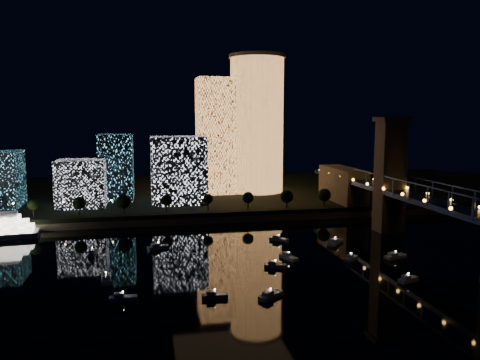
# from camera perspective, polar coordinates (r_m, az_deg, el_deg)

# --- Properties ---
(ground) EXTENTS (520.00, 520.00, 0.00)m
(ground) POSITION_cam_1_polar(r_m,az_deg,el_deg) (148.85, 4.42, -11.81)
(ground) COLOR black
(ground) RESTS_ON ground
(far_bank) EXTENTS (420.00, 160.00, 5.00)m
(far_bank) POSITION_cam_1_polar(r_m,az_deg,el_deg) (301.36, -3.76, -1.48)
(far_bank) COLOR black
(far_bank) RESTS_ON ground
(seawall) EXTENTS (420.00, 6.00, 3.00)m
(seawall) POSITION_cam_1_polar(r_m,az_deg,el_deg) (225.67, -1.18, -4.74)
(seawall) COLOR #6B5E4C
(seawall) RESTS_ON ground
(tower_cylindrical) EXTENTS (34.00, 34.00, 82.01)m
(tower_cylindrical) POSITION_cam_1_polar(r_m,az_deg,el_deg) (285.02, 2.07, 6.83)
(tower_cylindrical) COLOR #FFA151
(tower_cylindrical) RESTS_ON far_bank
(tower_rectangular) EXTENTS (21.41, 21.41, 68.13)m
(tower_rectangular) POSITION_cam_1_polar(r_m,az_deg,el_deg) (280.15, -3.05, 5.37)
(tower_rectangular) COLOR #FFA151
(tower_rectangular) RESTS_ON far_bank
(midrise_blocks) EXTENTS (113.62, 39.88, 35.94)m
(midrise_blocks) POSITION_cam_1_polar(r_m,az_deg,el_deg) (254.36, -15.40, 0.80)
(midrise_blocks) COLOR silver
(midrise_blocks) RESTS_ON far_bank
(truss_bridge) EXTENTS (13.00, 266.00, 50.00)m
(truss_bridge) POSITION_cam_1_polar(r_m,az_deg,el_deg) (176.17, 25.00, -3.99)
(truss_bridge) COLOR #162249
(truss_bridge) RESTS_ON ground
(motorboats) EXTENTS (111.96, 65.12, 2.78)m
(motorboats) POSITION_cam_1_polar(r_m,az_deg,el_deg) (160.67, 2.05, -10.03)
(motorboats) COLOR silver
(motorboats) RESTS_ON ground
(esplanade_trees) EXTENTS (166.81, 6.91, 8.96)m
(esplanade_trees) POSITION_cam_1_polar(r_m,az_deg,el_deg) (226.81, -8.53, -2.45)
(esplanade_trees) COLOR black
(esplanade_trees) RESTS_ON far_bank
(street_lamps) EXTENTS (132.70, 0.70, 5.65)m
(street_lamps) POSITION_cam_1_polar(r_m,az_deg,el_deg) (232.80, -9.99, -2.59)
(street_lamps) COLOR black
(street_lamps) RESTS_ON far_bank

